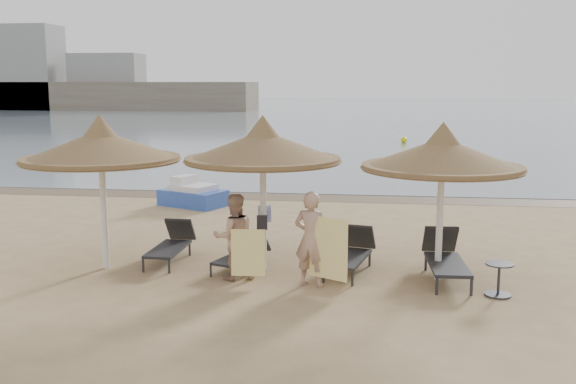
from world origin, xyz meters
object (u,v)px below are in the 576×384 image
lounger_far_left (172,243)px  lounger_near_left (244,253)px  palapa_left (101,147)px  person_left (234,230)px  lounger_near_right (352,252)px  palapa_right (442,155)px  palapa_center (263,147)px  side_table (499,281)px  pedal_boat (192,195)px  lounger_far_right (445,257)px  person_right (311,231)px

lounger_far_left → lounger_near_left: 1.78m
palapa_left → person_left: 3.35m
lounger_far_left → person_left: size_ratio=0.94×
lounger_near_right → person_left: (-2.34, -0.94, 0.63)m
lounger_near_right → palapa_right: bearing=-0.2°
lounger_far_left → palapa_left: bearing=-144.9°
palapa_left → palapa_center: size_ratio=1.00×
side_table → pedal_boat: size_ratio=0.27×
lounger_near_right → side_table: lounger_near_right is taller
palapa_left → palapa_right: (7.01, 0.11, -0.08)m
lounger_far_right → side_table: lounger_far_right is taller
palapa_right → pedal_boat: palapa_right is taller
palapa_center → lounger_far_right: palapa_center is taller
palapa_right → lounger_far_right: (0.15, 0.14, -2.12)m
palapa_center → pedal_boat: 7.92m
palapa_left → side_table: 8.40m
side_table → pedal_boat: (-8.13, 7.96, 0.06)m
palapa_right → lounger_near_right: bearing=166.8°
lounger_far_left → pedal_boat: (-1.31, 6.34, -0.02)m
palapa_right → lounger_near_left: palapa_right is taller
pedal_boat → person_left: bearing=-43.7°
palapa_left → lounger_far_right: bearing=2.0°
palapa_left → person_right: palapa_left is taller
lounger_near_right → palapa_center: bearing=-163.4°
palapa_left → lounger_far_right: (7.16, 0.25, -2.20)m
side_table → lounger_near_left: bearing=166.7°
lounger_near_right → lounger_far_right: (1.91, -0.27, 0.03)m
palapa_left → lounger_far_right: size_ratio=1.54×
side_table → person_right: (-3.54, 0.15, 0.80)m
lounger_far_right → pedal_boat: 10.01m
lounger_far_left → side_table: lounger_far_left is taller
person_right → pedal_boat: size_ratio=0.93×
pedal_boat → palapa_left: bearing=-64.6°
side_table → person_left: (-5.12, 0.40, 0.72)m
lounger_far_left → lounger_far_right: (5.95, -0.55, 0.05)m
lounger_near_left → pedal_boat: size_ratio=0.73×
lounger_near_left → person_left: 1.06m
side_table → palapa_right: bearing=137.9°
palapa_center → side_table: size_ratio=5.27×
person_right → pedal_boat: (-4.59, 7.81, -0.74)m
palapa_left → lounger_near_left: size_ratio=1.92×
lounger_far_right → person_left: (-4.25, -0.67, 0.59)m
lounger_far_right → lounger_far_left: bearing=172.0°
palapa_left → lounger_far_right: 7.49m
side_table → pedal_boat: pedal_boat is taller
palapa_right → lounger_near_right: (-1.76, 0.41, -2.15)m
lounger_near_right → lounger_far_right: size_ratio=0.96×
palapa_center → pedal_boat: bearing=117.2°
palapa_right → person_right: palapa_right is taller
palapa_left → person_left: size_ratio=1.63×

